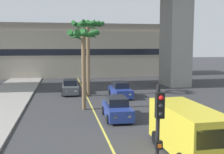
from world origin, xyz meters
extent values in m
cube|color=#DBCC4C|center=(0.00, 24.00, 0.00)|extent=(0.14, 56.00, 0.01)
cube|color=gray|center=(12.13, 34.82, 6.81)|extent=(2.80, 4.40, 13.62)
cube|color=#BCB29E|center=(0.00, 49.03, 3.77)|extent=(34.37, 8.00, 7.54)
cube|color=gray|center=(0.00, 49.03, 8.14)|extent=(33.68, 7.20, 1.20)
cube|color=black|center=(0.00, 45.01, 4.15)|extent=(30.93, 0.04, 1.00)
cube|color=#4C5156|center=(-1.63, 30.65, 0.58)|extent=(1.71, 4.10, 0.80)
cube|color=black|center=(-1.63, 30.80, 1.26)|extent=(1.40, 2.05, 0.60)
cube|color=#F2EDCC|center=(-1.16, 28.64, 0.63)|extent=(0.24, 0.08, 0.14)
cube|color=#F2EDCC|center=(-2.10, 28.64, 0.63)|extent=(0.24, 0.08, 0.14)
cylinder|color=black|center=(-0.82, 29.38, 0.32)|extent=(0.22, 0.64, 0.64)
cylinder|color=black|center=(-2.44, 29.38, 0.32)|extent=(0.22, 0.64, 0.64)
cylinder|color=black|center=(-0.83, 31.93, 0.32)|extent=(0.22, 0.64, 0.64)
cylinder|color=black|center=(-2.44, 31.92, 0.32)|extent=(0.22, 0.64, 0.64)
cube|color=navy|center=(1.42, 19.84, 0.58)|extent=(1.79, 4.14, 0.80)
cube|color=black|center=(1.43, 19.99, 1.26)|extent=(1.44, 2.08, 0.60)
cube|color=#F2EDCC|center=(1.85, 17.82, 0.63)|extent=(0.24, 0.09, 0.14)
cube|color=#F2EDCC|center=(0.91, 17.84, 0.63)|extent=(0.24, 0.09, 0.14)
cylinder|color=black|center=(2.20, 18.55, 0.32)|extent=(0.23, 0.64, 0.64)
cylinder|color=black|center=(0.59, 18.59, 0.32)|extent=(0.23, 0.64, 0.64)
cylinder|color=black|center=(2.26, 21.09, 0.32)|extent=(0.23, 0.64, 0.64)
cylinder|color=black|center=(0.64, 21.13, 0.32)|extent=(0.23, 0.64, 0.64)
cube|color=navy|center=(3.35, 27.77, 0.58)|extent=(1.80, 4.14, 0.80)
cube|color=black|center=(3.35, 27.92, 1.26)|extent=(1.45, 2.08, 0.60)
cube|color=#F2EDCC|center=(3.87, 25.78, 0.63)|extent=(0.24, 0.09, 0.14)
cube|color=#F2EDCC|center=(2.94, 25.75, 0.63)|extent=(0.24, 0.09, 0.14)
cylinder|color=black|center=(4.19, 26.52, 0.32)|extent=(0.24, 0.65, 0.64)
cylinder|color=black|center=(2.58, 26.48, 0.32)|extent=(0.24, 0.65, 0.64)
cylinder|color=black|center=(4.13, 29.07, 0.32)|extent=(0.24, 0.65, 0.64)
cylinder|color=black|center=(2.51, 29.03, 0.32)|extent=(0.24, 0.65, 0.64)
cube|color=yellow|center=(3.43, 12.65, 1.31)|extent=(2.12, 5.25, 2.10)
cube|color=black|center=(3.49, 10.09, 1.66)|extent=(1.80, 0.12, 0.80)
cylinder|color=black|center=(4.35, 14.23, 0.38)|extent=(0.28, 0.77, 0.76)
cylinder|color=black|center=(2.45, 14.19, 0.38)|extent=(0.28, 0.77, 0.76)
cylinder|color=black|center=(0.32, 8.08, 2.10)|extent=(0.12, 0.12, 4.20)
cube|color=black|center=(0.32, 7.94, 3.60)|extent=(0.24, 0.20, 0.76)
sphere|color=red|center=(0.32, 7.84, 3.84)|extent=(0.14, 0.14, 0.14)
sphere|color=black|center=(0.32, 7.84, 3.60)|extent=(0.14, 0.14, 0.14)
sphere|color=black|center=(0.32, 7.84, 3.36)|extent=(0.14, 0.14, 0.14)
cube|color=black|center=(0.32, 7.96, 2.40)|extent=(0.20, 0.16, 0.24)
cube|color=orange|center=(0.32, 7.88, 2.40)|extent=(0.12, 0.03, 0.12)
cylinder|color=brown|center=(-0.72, 23.03, 3.09)|extent=(0.34, 0.34, 6.19)
sphere|color=#236028|center=(-0.72, 23.03, 6.34)|extent=(0.60, 0.60, 0.60)
cone|color=#236028|center=(0.11, 23.06, 6.12)|extent=(0.50, 1.74, 0.85)
cone|color=#236028|center=(-0.04, 23.52, 6.10)|extent=(1.36, 1.66, 0.87)
cone|color=#236028|center=(-0.62, 23.86, 6.13)|extent=(1.76, 0.64, 0.82)
cone|color=#236028|center=(-1.18, 23.72, 5.99)|extent=(1.66, 1.32, 1.05)
cone|color=#236028|center=(-1.48, 23.36, 6.09)|extent=(1.09, 1.75, 0.90)
cone|color=#236028|center=(-1.51, 22.75, 6.14)|extent=(0.99, 1.77, 0.82)
cone|color=#236028|center=(-1.20, 22.35, 6.06)|extent=(1.66, 1.35, 0.94)
cone|color=#236028|center=(-0.46, 22.24, 6.14)|extent=(1.77, 0.97, 0.81)
cone|color=#236028|center=(-0.14, 22.44, 6.11)|extent=(1.54, 1.52, 0.87)
cylinder|color=brown|center=(0.21, 29.10, 3.69)|extent=(0.36, 0.36, 7.39)
sphere|color=#236028|center=(0.21, 29.10, 7.54)|extent=(0.60, 0.60, 0.60)
cone|color=#236028|center=(1.33, 29.06, 7.27)|extent=(0.52, 2.30, 0.95)
cone|color=#236028|center=(1.16, 29.69, 7.34)|extent=(1.59, 2.17, 0.82)
cone|color=#236028|center=(0.43, 30.20, 7.22)|extent=(2.32, 0.88, 1.03)
cone|color=#236028|center=(-0.22, 30.13, 7.32)|extent=(2.28, 1.29, 0.86)
cone|color=#236028|center=(-0.81, 29.57, 7.20)|extent=(1.36, 2.25, 1.06)
cone|color=#236028|center=(-0.79, 28.59, 7.30)|extent=(1.43, 2.24, 0.89)
cone|color=#236028|center=(-0.22, 28.06, 7.28)|extent=(2.28, 1.28, 0.93)
cone|color=#236028|center=(0.24, 27.97, 7.23)|extent=(2.29, 0.51, 1.02)
cone|color=#236028|center=(1.07, 28.38, 7.26)|extent=(1.80, 2.03, 0.97)
camera|label=1|loc=(-2.45, 0.39, 5.36)|focal=44.69mm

